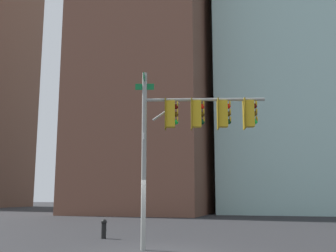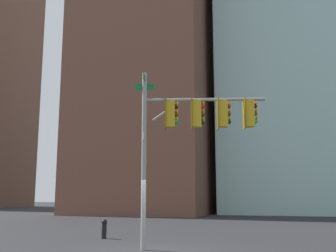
{
  "view_description": "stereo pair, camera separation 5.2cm",
  "coord_description": "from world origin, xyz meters",
  "views": [
    {
      "loc": [
        -13.94,
        -4.54,
        1.92
      ],
      "look_at": [
        0.42,
        -0.41,
        4.52
      ],
      "focal_mm": 42.99,
      "sensor_mm": 36.0,
      "label": 1
    },
    {
      "loc": [
        -13.92,
        -4.59,
        1.92
      ],
      "look_at": [
        0.42,
        -0.41,
        4.52
      ],
      "focal_mm": 42.99,
      "sensor_mm": 36.0,
      "label": 2
    }
  ],
  "objects": [
    {
      "name": "ground_plane",
      "position": [
        0.0,
        0.0,
        0.0
      ],
      "size": [
        200.0,
        200.0,
        0.0
      ],
      "primitive_type": "plane",
      "color": "#262628"
    },
    {
      "name": "building_brick_midblock",
      "position": [
        41.53,
        -6.0,
        23.43
      ],
      "size": [
        19.05,
        14.19,
        46.86
      ],
      "primitive_type": "cube",
      "color": "brown",
      "rests_on": "ground_plane"
    },
    {
      "name": "signal_pole_assembly",
      "position": [
        0.66,
        -1.36,
        4.66
      ],
      "size": [
        1.72,
        4.79,
        6.61
      ],
      "rotation": [
        0.0,
        0.0,
        4.96
      ],
      "color": "gray",
      "rests_on": "ground_plane"
    },
    {
      "name": "fire_hydrant",
      "position": [
        3.4,
        3.5,
        0.47
      ],
      "size": [
        0.34,
        0.26,
        0.87
      ],
      "color": "black",
      "rests_on": "ground_plane"
    }
  ]
}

